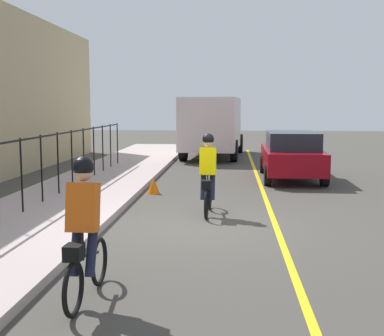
# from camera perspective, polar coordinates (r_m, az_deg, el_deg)

# --- Properties ---
(ground_plane) EXTENTS (80.00, 80.00, 0.00)m
(ground_plane) POSITION_cam_1_polar(r_m,az_deg,el_deg) (10.40, 0.54, -6.52)
(ground_plane) COLOR #43403A
(lane_line_centre) EXTENTS (36.00, 0.12, 0.01)m
(lane_line_centre) POSITION_cam_1_polar(r_m,az_deg,el_deg) (10.42, 9.41, -6.57)
(lane_line_centre) COLOR yellow
(lane_line_centre) RESTS_ON ground
(sidewalk) EXTENTS (40.00, 3.20, 0.15)m
(sidewalk) POSITION_cam_1_polar(r_m,az_deg,el_deg) (11.14, -17.28, -5.54)
(sidewalk) COLOR #B19E9C
(sidewalk) RESTS_ON ground
(iron_fence) EXTENTS (17.52, 0.04, 1.60)m
(iron_fence) POSITION_cam_1_polar(r_m,az_deg,el_deg) (12.02, -17.51, 1.05)
(iron_fence) COLOR black
(iron_fence) RESTS_ON sidewalk
(cyclist_lead) EXTENTS (1.71, 0.37, 1.83)m
(cyclist_lead) POSITION_cam_1_polar(r_m,az_deg,el_deg) (11.30, 1.80, -0.74)
(cyclist_lead) COLOR black
(cyclist_lead) RESTS_ON ground
(cyclist_follow) EXTENTS (1.71, 0.37, 1.83)m
(cyclist_follow) POSITION_cam_1_polar(r_m,az_deg,el_deg) (6.42, -11.97, -6.85)
(cyclist_follow) COLOR black
(cyclist_follow) RESTS_ON ground
(patrol_sedan) EXTENTS (4.43, 1.97, 1.58)m
(patrol_sedan) POSITION_cam_1_polar(r_m,az_deg,el_deg) (17.16, 11.07, 1.49)
(patrol_sedan) COLOR maroon
(patrol_sedan) RESTS_ON ground
(box_truck_background) EXTENTS (6.86, 2.91, 2.78)m
(box_truck_background) POSITION_cam_1_polar(r_m,az_deg,el_deg) (24.10, 2.38, 4.89)
(box_truck_background) COLOR silver
(box_truck_background) RESTS_ON ground
(traffic_cone_near) EXTENTS (0.36, 0.36, 0.46)m
(traffic_cone_near) POSITION_cam_1_polar(r_m,az_deg,el_deg) (14.16, -4.32, -1.97)
(traffic_cone_near) COLOR #E56109
(traffic_cone_near) RESTS_ON ground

